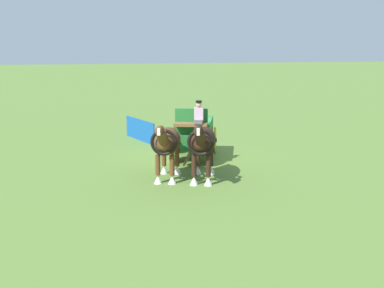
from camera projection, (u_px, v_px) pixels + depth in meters
ground_plane at (194, 157)px, 21.43m from camera, size 220.00×220.00×0.00m
show_wagon at (194, 132)px, 21.05m from camera, size 5.56×2.75×2.70m
draft_horse_near at (203, 142)px, 17.51m from camera, size 3.12×1.58×2.30m
draft_horse_off at (167, 143)px, 17.65m from camera, size 2.94×1.52×2.26m
sponsor_banner at (140, 130)px, 25.16m from camera, size 3.06×1.07×1.10m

